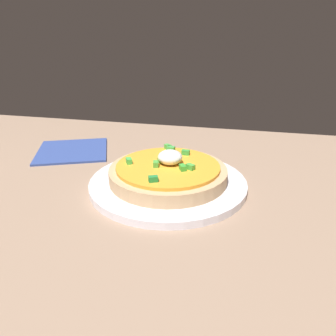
% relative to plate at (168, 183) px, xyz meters
% --- Properties ---
extents(dining_table, '(1.20, 0.87, 0.02)m').
position_rel_plate_xyz_m(dining_table, '(0.04, 0.09, -0.02)').
color(dining_table, '#947761').
rests_on(dining_table, ground).
extents(plate, '(0.24, 0.24, 0.01)m').
position_rel_plate_xyz_m(plate, '(0.00, 0.00, 0.00)').
color(plate, white).
rests_on(plate, dining_table).
extents(pizza, '(0.18, 0.18, 0.05)m').
position_rel_plate_xyz_m(pizza, '(-0.00, -0.00, 0.02)').
color(pizza, tan).
rests_on(pizza, plate).
extents(napkin, '(0.18, 0.18, 0.00)m').
position_rel_plate_xyz_m(napkin, '(0.22, -0.11, -0.00)').
color(napkin, '#2F458C').
rests_on(napkin, dining_table).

